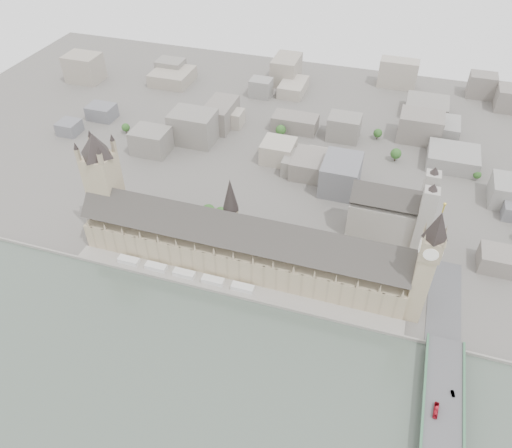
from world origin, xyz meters
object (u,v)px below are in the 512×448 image
(red_bus_north, at_px, (436,410))
(victoria_tower, at_px, (103,181))
(car_silver, at_px, (453,394))
(palace_of_westminster, at_px, (241,245))
(elizabeth_tower, at_px, (427,260))
(westminster_bridge, at_px, (440,440))
(westminster_abbey, at_px, (392,213))

(red_bus_north, bearing_deg, victoria_tower, 165.14)
(car_silver, bearing_deg, victoria_tower, 148.82)
(palace_of_westminster, distance_m, car_silver, 184.51)
(palace_of_westminster, xyz_separation_m, victoria_tower, (-122.00, 6.30, 32.50))
(elizabeth_tower, xyz_separation_m, westminster_bridge, (24.00, -95.50, -52.96))
(palace_of_westminster, relative_size, car_silver, 56.73)
(elizabeth_tower, xyz_separation_m, red_bus_north, (19.30, -80.89, -46.33))
(westminster_abbey, xyz_separation_m, red_bus_north, (46.37, -167.89, -13.32))
(palace_of_westminster, relative_size, red_bus_north, 24.46)
(victoria_tower, distance_m, westminster_abbey, 244.79)
(westminster_bridge, height_order, westminster_abbey, westminster_abbey)
(elizabeth_tower, bearing_deg, palace_of_westminster, 175.15)
(elizabeth_tower, relative_size, westminster_bridge, 0.33)
(red_bus_north, height_order, car_silver, red_bus_north)
(westminster_bridge, relative_size, red_bus_north, 30.00)
(victoria_tower, height_order, westminster_bridge, victoria_tower)
(westminster_bridge, distance_m, car_silver, 30.99)
(elizabeth_tower, height_order, westminster_bridge, elizabeth_tower)
(elizabeth_tower, xyz_separation_m, victoria_tower, (-260.00, 18.00, -2.88))
(car_silver, bearing_deg, elizabeth_tower, 98.93)
(victoria_tower, relative_size, car_silver, 21.41)
(elizabeth_tower, height_order, westminster_abbey, elizabeth_tower)
(westminster_abbey, distance_m, red_bus_north, 174.68)
(palace_of_westminster, relative_size, victoria_tower, 2.65)
(palace_of_westminster, relative_size, elizabeth_tower, 2.47)
(palace_of_westminster, bearing_deg, red_bus_north, -30.48)
(westminster_bridge, bearing_deg, westminster_abbey, 105.64)
(palace_of_westminster, xyz_separation_m, westminster_abbey, (110.92, 75.30, 2.38))
(westminster_abbey, bearing_deg, red_bus_north, -74.56)
(palace_of_westminster, bearing_deg, victoria_tower, 177.04)
(westminster_bridge, xyz_separation_m, red_bus_north, (-4.70, 14.61, 6.63))
(elizabeth_tower, distance_m, car_silver, 85.78)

